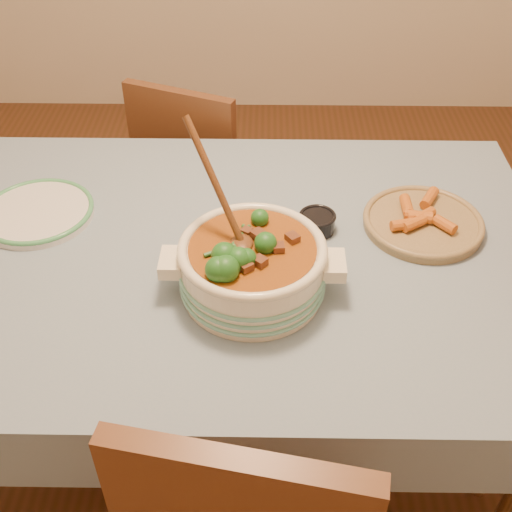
{
  "coord_description": "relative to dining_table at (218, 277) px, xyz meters",
  "views": [
    {
      "loc": [
        0.12,
        -1.22,
        1.78
      ],
      "look_at": [
        0.1,
        -0.16,
        0.87
      ],
      "focal_mm": 45.0,
      "sensor_mm": 36.0,
      "label": 1
    }
  ],
  "objects": [
    {
      "name": "floor",
      "position": [
        0.0,
        0.0,
        -0.66
      ],
      "size": [
        4.5,
        4.5,
        0.0
      ],
      "primitive_type": "plane",
      "color": "#492A14",
      "rests_on": "ground"
    },
    {
      "name": "white_plate",
      "position": [
        -0.48,
        0.13,
        0.11
      ],
      "size": [
        0.33,
        0.33,
        0.03
      ],
      "rotation": [
        0.0,
        0.0,
        -0.14
      ],
      "color": "silver",
      "rests_on": "dining_table"
    },
    {
      "name": "stew_casserole",
      "position": [
        0.09,
        -0.15,
        0.17
      ],
      "size": [
        0.41,
        0.33,
        0.39
      ],
      "rotation": [
        0.0,
        0.0,
        -0.01
      ],
      "color": "#EDE2C6",
      "rests_on": "dining_table"
    },
    {
      "name": "fried_plate",
      "position": [
        0.53,
        0.1,
        0.11
      ],
      "size": [
        0.38,
        0.38,
        0.05
      ],
      "rotation": [
        0.0,
        0.0,
        -0.32
      ],
      "color": "#9A8155",
      "rests_on": "dining_table"
    },
    {
      "name": "dining_table",
      "position": [
        0.0,
        0.0,
        0.0
      ],
      "size": [
        1.68,
        1.08,
        0.76
      ],
      "color": "brown",
      "rests_on": "floor"
    },
    {
      "name": "chair_far",
      "position": [
        -0.13,
        0.78,
        -0.18
      ],
      "size": [
        0.51,
        0.51,
        0.85
      ],
      "rotation": [
        0.0,
        0.0,
        2.76
      ],
      "color": "brown",
      "rests_on": "floor"
    },
    {
      "name": "condiment_bowl",
      "position": [
        0.25,
        0.08,
        0.12
      ],
      "size": [
        0.1,
        0.1,
        0.05
      ],
      "rotation": [
        0.0,
        0.0,
        -0.01
      ],
      "color": "black",
      "rests_on": "dining_table"
    }
  ]
}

